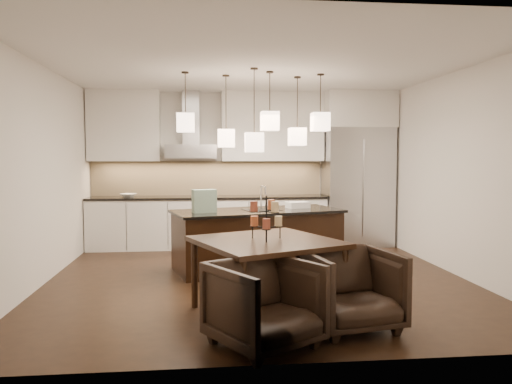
{
  "coord_description": "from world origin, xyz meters",
  "views": [
    {
      "loc": [
        -0.71,
        -6.51,
        1.63
      ],
      "look_at": [
        0.0,
        0.2,
        1.15
      ],
      "focal_mm": 35.0,
      "sensor_mm": 36.0,
      "label": 1
    }
  ],
  "objects": [
    {
      "name": "floor",
      "position": [
        0.0,
        0.0,
        -0.01
      ],
      "size": [
        5.5,
        5.5,
        0.02
      ],
      "primitive_type": "cube",
      "color": "black",
      "rests_on": "ground"
    },
    {
      "name": "ceiling",
      "position": [
        0.0,
        0.0,
        2.81
      ],
      "size": [
        5.5,
        5.5,
        0.02
      ],
      "primitive_type": "cube",
      "color": "white",
      "rests_on": "wall_back"
    },
    {
      "name": "wall_back",
      "position": [
        0.0,
        2.76,
        1.4
      ],
      "size": [
        5.5,
        0.02,
        2.8
      ],
      "primitive_type": "cube",
      "color": "silver",
      "rests_on": "ground"
    },
    {
      "name": "wall_front",
      "position": [
        0.0,
        -2.76,
        1.4
      ],
      "size": [
        5.5,
        0.02,
        2.8
      ],
      "primitive_type": "cube",
      "color": "silver",
      "rests_on": "ground"
    },
    {
      "name": "wall_left",
      "position": [
        -2.76,
        0.0,
        1.4
      ],
      "size": [
        0.02,
        5.5,
        2.8
      ],
      "primitive_type": "cube",
      "color": "silver",
      "rests_on": "ground"
    },
    {
      "name": "wall_right",
      "position": [
        2.76,
        0.0,
        1.4
      ],
      "size": [
        0.02,
        5.5,
        2.8
      ],
      "primitive_type": "cube",
      "color": "silver",
      "rests_on": "ground"
    },
    {
      "name": "refrigerator",
      "position": [
        2.1,
        2.38,
        1.07
      ],
      "size": [
        1.2,
        0.72,
        2.15
      ],
      "primitive_type": "cube",
      "color": "#B7B7BA",
      "rests_on": "floor"
    },
    {
      "name": "fridge_panel",
      "position": [
        2.1,
        2.38,
        2.47
      ],
      "size": [
        1.26,
        0.72,
        0.65
      ],
      "primitive_type": "cube",
      "color": "silver",
      "rests_on": "refrigerator"
    },
    {
      "name": "lower_cabinets",
      "position": [
        -0.62,
        2.43,
        0.44
      ],
      "size": [
        4.21,
        0.62,
        0.88
      ],
      "primitive_type": "cube",
      "color": "silver",
      "rests_on": "floor"
    },
    {
      "name": "countertop",
      "position": [
        -0.62,
        2.43,
        0.9
      ],
      "size": [
        4.21,
        0.66,
        0.04
      ],
      "primitive_type": "cube",
      "color": "black",
      "rests_on": "lower_cabinets"
    },
    {
      "name": "backsplash",
      "position": [
        -0.62,
        2.73,
        1.24
      ],
      "size": [
        4.21,
        0.02,
        0.63
      ],
      "primitive_type": "cube",
      "color": "#D1B98F",
      "rests_on": "countertop"
    },
    {
      "name": "upper_cab_left",
      "position": [
        -2.1,
        2.57,
        2.17
      ],
      "size": [
        1.25,
        0.35,
        1.25
      ],
      "primitive_type": "cube",
      "color": "silver",
      "rests_on": "wall_back"
    },
    {
      "name": "upper_cab_right",
      "position": [
        0.55,
        2.57,
        2.17
      ],
      "size": [
        1.85,
        0.35,
        1.25
      ],
      "primitive_type": "cube",
      "color": "silver",
      "rests_on": "wall_back"
    },
    {
      "name": "hood_canopy",
      "position": [
        -0.93,
        2.48,
        1.72
      ],
      "size": [
        0.9,
        0.52,
        0.24
      ],
      "primitive_type": "cube",
      "color": "#B7B7BA",
      "rests_on": "wall_back"
    },
    {
      "name": "hood_chimney",
      "position": [
        -0.93,
        2.59,
        2.32
      ],
      "size": [
        0.3,
        0.28,
        0.96
      ],
      "primitive_type": "cube",
      "color": "#B7B7BA",
      "rests_on": "hood_canopy"
    },
    {
      "name": "fruit_bowl",
      "position": [
        -2.02,
        2.38,
        0.95
      ],
      "size": [
        0.33,
        0.33,
        0.06
      ],
      "primitive_type": "imported",
      "rotation": [
        0.0,
        0.0,
        -0.35
      ],
      "color": "silver",
      "rests_on": "countertop"
    },
    {
      "name": "island_body",
      "position": [
        0.06,
        0.62,
        0.41
      ],
      "size": [
        2.5,
        1.51,
        0.82
      ],
      "primitive_type": "cube",
      "rotation": [
        0.0,
        0.0,
        0.26
      ],
      "color": "black",
      "rests_on": "floor"
    },
    {
      "name": "island_top",
      "position": [
        0.06,
        0.62,
        0.84
      ],
      "size": [
        2.59,
        1.6,
        0.04
      ],
      "primitive_type": "cube",
      "rotation": [
        0.0,
        0.0,
        0.26
      ],
      "color": "black",
      "rests_on": "island_body"
    },
    {
      "name": "faucet",
      "position": [
        0.13,
        0.74,
        1.04
      ],
      "size": [
        0.15,
        0.24,
        0.36
      ],
      "primitive_type": null,
      "rotation": [
        0.0,
        0.0,
        0.26
      ],
      "color": "silver",
      "rests_on": "island_top"
    },
    {
      "name": "tote_bag",
      "position": [
        -0.7,
        0.37,
        1.02
      ],
      "size": [
        0.35,
        0.24,
        0.32
      ],
      "primitive_type": "cube",
      "rotation": [
        0.0,
        0.0,
        0.26
      ],
      "color": "#226137",
      "rests_on": "island_top"
    },
    {
      "name": "food_container",
      "position": [
        0.69,
        0.82,
        0.91
      ],
      "size": [
        0.37,
        0.3,
        0.09
      ],
      "primitive_type": "cube",
      "rotation": [
        0.0,
        0.0,
        0.26
      ],
      "color": "silver",
      "rests_on": "island_top"
    },
    {
      "name": "dining_table",
      "position": [
        -0.07,
        -1.47,
        0.39
      ],
      "size": [
        1.7,
        1.7,
        0.78
      ],
      "primitive_type": null,
      "rotation": [
        0.0,
        0.0,
        0.4
      ],
      "color": "black",
      "rests_on": "floor"
    },
    {
      "name": "candelabra",
      "position": [
        -0.07,
        -1.47,
        1.0
      ],
      "size": [
        0.49,
        0.49,
        0.46
      ],
      "primitive_type": null,
      "rotation": [
        0.0,
        0.0,
        0.4
      ],
      "color": "black",
      "rests_on": "dining_table"
    },
    {
      "name": "candle_a",
      "position": [
        0.06,
        -1.42,
        0.96
      ],
      "size": [
        0.1,
        0.1,
        0.1
      ],
      "primitive_type": "cylinder",
      "rotation": [
        0.0,
        0.0,
        0.4
      ],
      "color": "beige",
      "rests_on": "candelabra"
    },
    {
      "name": "candle_b",
      "position": [
        -0.18,
        -1.39,
        0.96
      ],
      "size": [
        0.1,
        0.1,
        0.1
      ],
      "primitive_type": "cylinder",
      "rotation": [
        0.0,
        0.0,
        0.4
      ],
      "color": "#D36738",
      "rests_on": "candelabra"
    },
    {
      "name": "candle_c",
      "position": [
        -0.09,
        -1.62,
        0.96
      ],
      "size": [
        0.1,
        0.1,
        0.1
      ],
      "primitive_type": "cylinder",
      "rotation": [
        0.0,
        0.0,
        0.4
      ],
      "color": "#9C4632",
      "rests_on": "candelabra"
    },
    {
      "name": "candle_d",
      "position": [
        -0.0,
        -1.34,
        1.13
      ],
      "size": [
        0.1,
        0.1,
        0.1
      ],
      "primitive_type": "cylinder",
      "rotation": [
        0.0,
        0.0,
        0.4
      ],
      "color": "#D36738",
      "rests_on": "candelabra"
    },
    {
      "name": "candle_e",
      "position": [
        -0.2,
        -1.51,
        1.13
      ],
      "size": [
        0.1,
        0.1,
        0.1
      ],
      "primitive_type": "cylinder",
      "rotation": [
        0.0,
        0.0,
        0.4
      ],
      "color": "#9C4632",
      "rests_on": "candelabra"
    },
    {
      "name": "candle_f",
      "position": [
        0.0,
        -1.59,
        1.13
      ],
      "size": [
        0.1,
        0.1,
        0.1
      ],
      "primitive_type": "cylinder",
      "rotation": [
        0.0,
        0.0,
        0.4
      ],
      "color": "beige",
      "rests_on": "candelabra"
    },
    {
      "name": "armchair_left",
      "position": [
        -0.2,
        -2.37,
        0.37
      ],
      "size": [
        1.11,
        1.12,
        0.75
      ],
      "primitive_type": "imported",
      "rotation": [
        0.0,
        0.0,
        0.55
      ],
      "color": "black",
      "rests_on": "floor"
    },
    {
      "name": "armchair_right",
      "position": [
        0.67,
        -2.0,
        0.38
      ],
      "size": [
        0.95,
        0.97,
        0.76
      ],
      "primitive_type": "imported",
      "rotation": [
        0.0,
        0.0,
        0.2
      ],
      "color": "black",
      "rests_on": "floor"
    },
    {
      "name": "pendant_a",
      "position": [
        -0.95,
        0.54,
        2.1
      ],
      "size": [
        0.24,
        0.24,
        0.26
      ],
      "primitive_type": "cube",
      "color": "#FFD8B7",
      "rests_on": "ceiling"
    },
    {
      "name": "pendant_b",
      "position": [
        -0.38,
        0.75,
        1.89
      ],
      "size": [
        0.24,
        0.24,
        0.26
      ],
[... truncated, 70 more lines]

